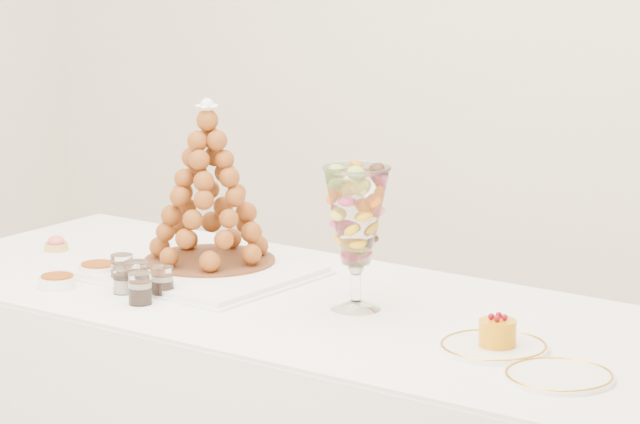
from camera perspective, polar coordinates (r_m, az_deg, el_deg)
The scene contains 14 objects.
lace_tray at distance 3.83m, azimuth -4.95°, elevation -2.19°, with size 0.57×0.43×0.02m, color white.
macaron_vase at distance 3.46m, azimuth 1.38°, elevation -0.22°, with size 0.15×0.15×0.33m.
cake_plate at distance 3.23m, azimuth 6.55°, elevation -5.08°, with size 0.23×0.23×0.01m, color white.
spare_plate at distance 3.06m, azimuth 8.99°, elevation -6.14°, with size 0.22×0.22×0.01m, color white.
pink_tart at distance 4.12m, azimuth -9.90°, elevation -1.20°, with size 0.06×0.06×0.04m.
verrine_a at distance 3.74m, azimuth -7.46°, elevation -2.16°, with size 0.06×0.06×0.07m, color white.
verrine_b at distance 3.66m, azimuth -6.94°, elevation -2.44°, with size 0.06×0.06×0.08m, color white.
verrine_c at distance 3.62m, azimuth -5.95°, elevation -2.62°, with size 0.05×0.05×0.07m, color white.
verrine_d at distance 3.66m, azimuth -7.43°, elevation -2.55°, with size 0.05×0.05×0.07m, color white.
verrine_e at distance 3.56m, azimuth -6.79°, elevation -2.88°, with size 0.06×0.06×0.07m, color white.
ramekin_back at distance 3.83m, azimuth -8.34°, elevation -2.20°, with size 0.10×0.10×0.03m, color white.
ramekin_front at distance 3.74m, azimuth -9.86°, elevation -2.62°, with size 0.09×0.09×0.03m, color white.
croquembouche at distance 3.83m, azimuth -4.22°, elevation 1.08°, with size 0.34×0.34×0.42m.
mousse_cake at distance 3.21m, azimuth 6.70°, elevation -4.52°, with size 0.08×0.08×0.07m.
Camera 1 is at (1.97, -2.78, 1.77)m, focal length 85.00 mm.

